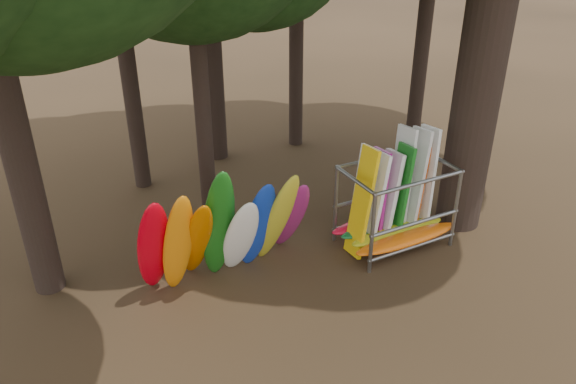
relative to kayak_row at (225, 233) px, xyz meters
name	(u,v)px	position (x,y,z in m)	size (l,w,h in m)	color
ground	(330,271)	(2.21, -0.69, -1.29)	(120.00, 120.00, 0.00)	#47331E
kayak_row	(225,233)	(0.00, 0.00, 0.00)	(3.87, 1.95, 3.14)	red
storage_rack	(394,208)	(4.17, -0.34, -0.32)	(2.90, 1.57, 2.82)	gray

